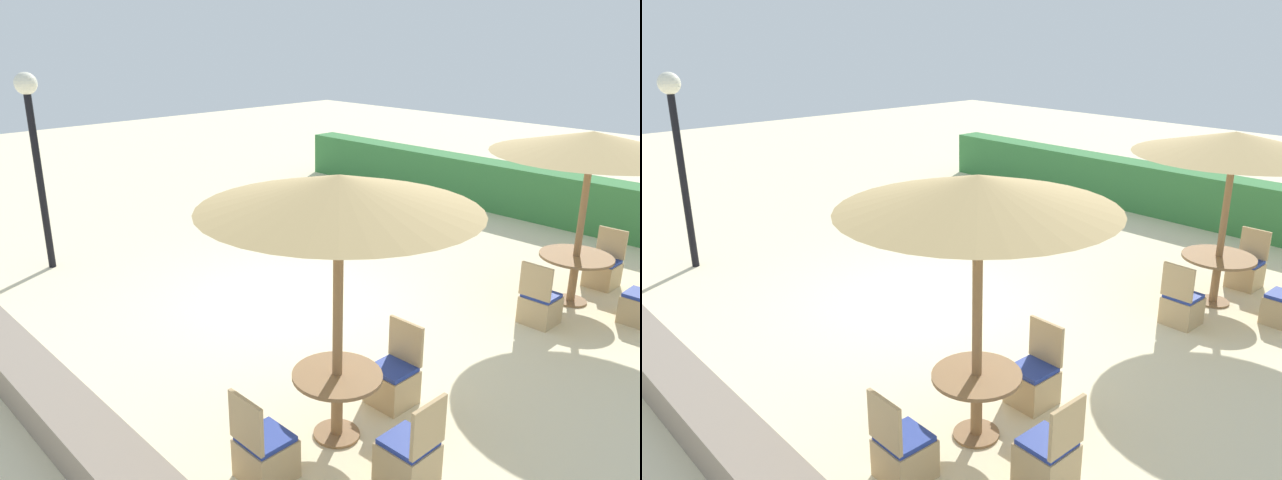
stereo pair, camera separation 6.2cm
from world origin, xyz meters
The scene contains 13 objects.
ground_plane centered at (0.00, 0.00, 0.00)m, with size 40.00×40.00×0.00m, color beige.
hedge_row centered at (0.00, 6.87, 0.54)m, with size 13.00×0.70×1.08m, color #387A3D.
stone_border centered at (0.00, -3.77, 0.22)m, with size 10.00×0.56×0.45m, color gray.
lamp_post centered at (-4.09, -2.01, 2.35)m, with size 0.36×0.36×3.32m.
parasol_back_right centered at (2.84, 3.20, 2.44)m, with size 2.82×2.82×2.61m.
round_table_back_right centered at (2.84, 3.20, 0.59)m, with size 1.07×1.07×0.76m.
patio_chair_back_right_south centered at (2.87, 2.16, 0.26)m, with size 0.46×0.46×0.93m.
patio_chair_back_right_north centered at (2.89, 4.17, 0.26)m, with size 0.46×0.46×0.93m.
parasol_front_right centered at (2.73, -1.74, 2.57)m, with size 2.63×2.63×2.74m.
round_table_front_right centered at (2.73, -1.74, 0.53)m, with size 0.91×0.91×0.72m.
patio_chair_front_right_east centered at (3.68, -1.75, 0.26)m, with size 0.46×0.46×0.93m.
patio_chair_front_right_south centered at (2.73, -2.68, 0.26)m, with size 0.46×0.46×0.93m.
patio_chair_front_right_north centered at (2.73, -0.86, 0.26)m, with size 0.46×0.46×0.93m.
Camera 2 is at (6.62, -5.55, 3.98)m, focal length 35.00 mm.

